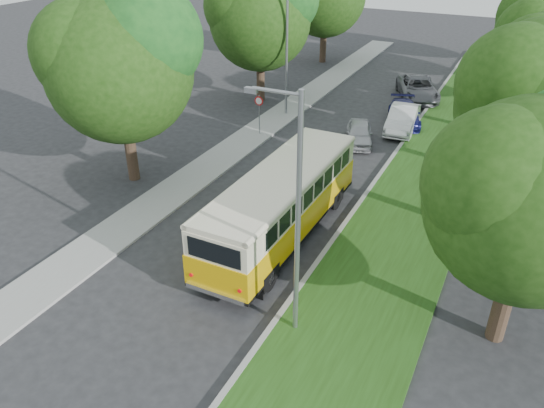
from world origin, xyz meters
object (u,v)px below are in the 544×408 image
at_px(car_white, 403,119).
at_px(car_grey, 418,88).
at_px(car_silver, 359,133).
at_px(vintage_bus, 282,206).
at_px(lamppost_far, 285,52).
at_px(lamppost_near, 295,213).
at_px(car_blue, 404,114).

distance_m(car_white, car_grey, 6.69).
xyz_separation_m(car_silver, car_white, (1.73, 3.15, 0.12)).
bearing_deg(vintage_bus, lamppost_far, 115.38).
bearing_deg(vintage_bus, car_grey, 88.52).
height_order(vintage_bus, car_grey, vintage_bus).
height_order(lamppost_near, lamppost_far, lamppost_near).
relative_size(lamppost_near, car_white, 1.77).
bearing_deg(car_silver, vintage_bus, -106.87).
xyz_separation_m(car_white, car_grey, (-0.58, 6.66, 0.01)).
bearing_deg(car_silver, lamppost_far, 138.32).
xyz_separation_m(lamppost_far, car_white, (7.68, 0.58, -3.37)).
relative_size(car_white, car_grey, 0.83).
xyz_separation_m(vintage_bus, car_blue, (1.26, 15.53, -0.86)).
xyz_separation_m(lamppost_near, car_grey, (-1.80, 25.74, -3.62)).
distance_m(lamppost_near, car_blue, 20.73).
bearing_deg(lamppost_far, lamppost_near, -64.29).
bearing_deg(lamppost_near, vintage_bus, 119.09).
relative_size(vintage_bus, car_silver, 2.78).
relative_size(lamppost_far, car_silver, 2.05).
bearing_deg(car_white, vintage_bus, -100.76).
height_order(car_white, car_grey, car_grey).
relative_size(lamppost_far, car_grey, 1.39).
bearing_deg(lamppost_far, car_white, 4.29).
bearing_deg(car_white, lamppost_near, -91.26).
distance_m(vintage_bus, car_blue, 15.60).
distance_m(lamppost_near, car_silver, 16.63).
bearing_deg(vintage_bus, lamppost_near, -59.99).
distance_m(car_silver, car_grey, 9.88).
relative_size(lamppost_far, car_white, 1.66).
relative_size(vintage_bus, car_blue, 2.29).
bearing_deg(car_silver, car_grey, 64.99).
distance_m(car_silver, car_white, 3.60).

